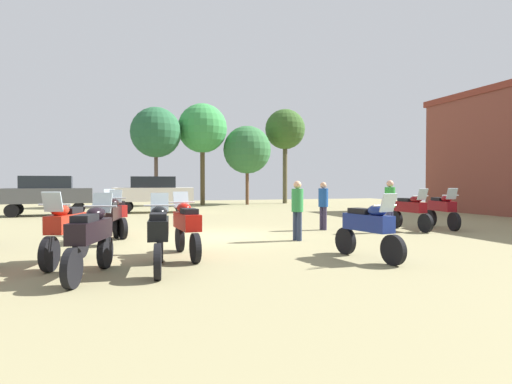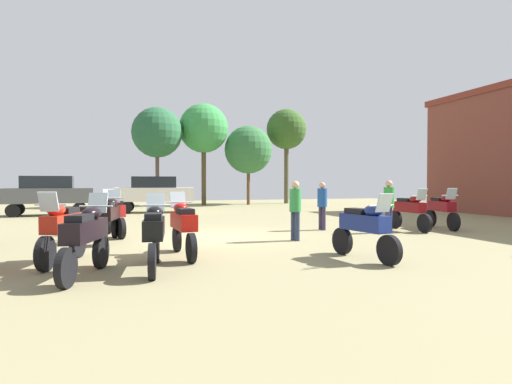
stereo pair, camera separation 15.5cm
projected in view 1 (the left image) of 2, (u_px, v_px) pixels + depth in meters
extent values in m
cube|color=#8C835C|center=(217.00, 237.00, 13.14)|extent=(44.00, 52.00, 0.02)
cylinder|color=black|center=(393.00, 250.00, 8.61)|extent=(0.22, 0.64, 0.63)
cylinder|color=black|center=(345.00, 241.00, 9.95)|extent=(0.22, 0.64, 0.63)
cube|color=navy|center=(368.00, 223.00, 9.27)|extent=(0.57, 1.33, 0.36)
ellipsoid|color=navy|center=(377.00, 211.00, 9.01)|extent=(0.40, 0.53, 0.24)
cube|color=black|center=(361.00, 211.00, 9.46)|extent=(0.39, 0.60, 0.12)
cube|color=silver|center=(388.00, 203.00, 8.72)|extent=(0.38, 0.21, 0.39)
cylinder|color=#B7B7BC|center=(385.00, 205.00, 8.80)|extent=(0.62, 0.14, 0.04)
cylinder|color=black|center=(180.00, 239.00, 10.35)|extent=(0.17, 0.64, 0.63)
cylinder|color=black|center=(195.00, 248.00, 8.86)|extent=(0.17, 0.64, 0.63)
cube|color=#AF120B|center=(187.00, 221.00, 9.59)|extent=(0.46, 1.39, 0.36)
ellipsoid|color=#AF120B|center=(184.00, 208.00, 9.87)|extent=(0.35, 0.50, 0.24)
cube|color=black|center=(189.00, 211.00, 9.37)|extent=(0.34, 0.58, 0.12)
cube|color=silver|center=(181.00, 200.00, 10.19)|extent=(0.37, 0.18, 0.39)
cylinder|color=#B7B7BC|center=(182.00, 202.00, 10.09)|extent=(0.62, 0.08, 0.04)
cylinder|color=black|center=(117.00, 228.00, 12.83)|extent=(0.23, 0.64, 0.63)
cylinder|color=black|center=(105.00, 234.00, 11.26)|extent=(0.23, 0.64, 0.63)
cube|color=black|center=(111.00, 213.00, 12.03)|extent=(0.59, 1.39, 0.36)
ellipsoid|color=black|center=(113.00, 203.00, 12.33)|extent=(0.40, 0.53, 0.24)
cube|color=black|center=(109.00, 205.00, 11.79)|extent=(0.39, 0.60, 0.12)
cube|color=silver|center=(116.00, 196.00, 12.66)|extent=(0.38, 0.21, 0.39)
cylinder|color=#B7B7BC|center=(115.00, 198.00, 12.56)|extent=(0.62, 0.14, 0.04)
cylinder|color=black|center=(454.00, 222.00, 14.69)|extent=(0.23, 0.66, 0.65)
cylinder|color=black|center=(431.00, 218.00, 16.15)|extent=(0.23, 0.66, 0.65)
cube|color=maroon|center=(442.00, 206.00, 15.41)|extent=(0.56, 1.30, 0.36)
ellipsoid|color=maroon|center=(447.00, 199.00, 15.12)|extent=(0.39, 0.53, 0.24)
cube|color=black|center=(439.00, 199.00, 15.62)|extent=(0.39, 0.60, 0.12)
cube|color=silver|center=(452.00, 194.00, 14.81)|extent=(0.38, 0.21, 0.39)
cylinder|color=#B7B7BC|center=(450.00, 195.00, 14.90)|extent=(0.62, 0.14, 0.04)
cylinder|color=black|center=(160.00, 248.00, 8.91)|extent=(0.19, 0.64, 0.64)
cylinder|color=black|center=(158.00, 262.00, 7.33)|extent=(0.19, 0.64, 0.64)
cube|color=black|center=(159.00, 228.00, 8.11)|extent=(0.50, 1.40, 0.36)
ellipsoid|color=black|center=(159.00, 212.00, 8.40)|extent=(0.37, 0.51, 0.24)
cube|color=black|center=(158.00, 216.00, 7.87)|extent=(0.36, 0.59, 0.12)
cube|color=silver|center=(160.00, 202.00, 8.74)|extent=(0.37, 0.19, 0.39)
cylinder|color=#B7B7BC|center=(160.00, 206.00, 8.64)|extent=(0.62, 0.10, 0.04)
cylinder|color=black|center=(49.00, 254.00, 8.00)|extent=(0.31, 0.68, 0.67)
cylinder|color=black|center=(81.00, 243.00, 9.49)|extent=(0.31, 0.68, 0.67)
cube|color=#B32314|center=(66.00, 223.00, 8.73)|extent=(0.71, 1.32, 0.36)
ellipsoid|color=#B32314|center=(60.00, 210.00, 8.44)|extent=(0.44, 0.55, 0.24)
cube|color=black|center=(71.00, 210.00, 8.95)|extent=(0.45, 0.62, 0.12)
cube|color=silver|center=(52.00, 202.00, 8.12)|extent=(0.39, 0.25, 0.39)
cylinder|color=#B7B7BC|center=(55.00, 205.00, 8.22)|extent=(0.60, 0.21, 0.04)
cylinder|color=black|center=(109.00, 224.00, 13.82)|extent=(0.30, 0.64, 0.64)
cylinder|color=black|center=(123.00, 228.00, 12.61)|extent=(0.30, 0.64, 0.64)
cube|color=#AF1E1C|center=(115.00, 210.00, 13.20)|extent=(0.71, 1.31, 0.36)
ellipsoid|color=#AF1E1C|center=(113.00, 201.00, 13.43)|extent=(0.45, 0.55, 0.24)
cube|color=black|center=(117.00, 203.00, 13.02)|extent=(0.45, 0.62, 0.12)
cube|color=silver|center=(110.00, 195.00, 13.69)|extent=(0.39, 0.25, 0.39)
cylinder|color=#B7B7BC|center=(111.00, 197.00, 13.61)|extent=(0.60, 0.22, 0.04)
cylinder|color=black|center=(105.00, 252.00, 8.33)|extent=(0.29, 0.66, 0.65)
cylinder|color=black|center=(72.00, 268.00, 6.72)|extent=(0.29, 0.66, 0.65)
cube|color=black|center=(90.00, 231.00, 7.51)|extent=(0.72, 1.41, 0.36)
ellipsoid|color=black|center=(96.00, 214.00, 7.81)|extent=(0.44, 0.55, 0.24)
cube|color=black|center=(85.00, 218.00, 7.27)|extent=(0.44, 0.62, 0.12)
cube|color=silver|center=(102.00, 203.00, 8.15)|extent=(0.39, 0.25, 0.39)
cylinder|color=#B7B7BC|center=(100.00, 206.00, 8.05)|extent=(0.61, 0.20, 0.04)
cylinder|color=black|center=(425.00, 223.00, 14.19)|extent=(0.14, 0.65, 0.64)
cylinder|color=black|center=(396.00, 219.00, 15.64)|extent=(0.14, 0.65, 0.64)
cube|color=maroon|center=(410.00, 207.00, 14.90)|extent=(0.40, 1.32, 0.36)
ellipsoid|color=maroon|center=(416.00, 199.00, 14.62)|extent=(0.34, 0.49, 0.24)
cube|color=black|center=(406.00, 200.00, 15.12)|extent=(0.32, 0.57, 0.12)
cube|color=silver|center=(423.00, 194.00, 14.31)|extent=(0.36, 0.16, 0.39)
cylinder|color=#B7B7BC|center=(421.00, 196.00, 14.40)|extent=(0.62, 0.06, 0.04)
cylinder|color=black|center=(125.00, 208.00, 22.66)|extent=(0.66, 0.28, 0.64)
cylinder|color=black|center=(128.00, 206.00, 24.06)|extent=(0.66, 0.28, 0.64)
cylinder|color=black|center=(181.00, 207.00, 23.28)|extent=(0.66, 0.28, 0.64)
cylinder|color=black|center=(180.00, 206.00, 24.69)|extent=(0.66, 0.28, 0.64)
cube|color=silver|center=(154.00, 194.00, 23.66)|extent=(4.44, 2.18, 0.75)
cube|color=black|center=(154.00, 182.00, 23.64)|extent=(2.50, 1.79, 0.61)
cylinder|color=black|center=(11.00, 211.00, 20.25)|extent=(0.65, 0.26, 0.64)
cylinder|color=black|center=(17.00, 209.00, 21.60)|extent=(0.65, 0.26, 0.64)
cylinder|color=black|center=(78.00, 209.00, 21.29)|extent=(0.65, 0.26, 0.64)
cylinder|color=black|center=(79.00, 208.00, 22.64)|extent=(0.65, 0.26, 0.64)
cube|color=#484A4C|center=(47.00, 196.00, 21.43)|extent=(4.40, 2.05, 0.75)
cube|color=black|center=(47.00, 182.00, 21.41)|extent=(2.45, 1.72, 0.61)
cylinder|color=#2D2E50|center=(391.00, 220.00, 14.29)|extent=(0.14, 0.14, 0.85)
cylinder|color=#2D2E50|center=(388.00, 220.00, 14.18)|extent=(0.14, 0.14, 0.85)
cylinder|color=#2B8E35|center=(390.00, 197.00, 14.22)|extent=(0.44, 0.44, 0.67)
sphere|color=tan|center=(390.00, 184.00, 14.20)|extent=(0.23, 0.23, 0.23)
cylinder|color=#29344C|center=(295.00, 226.00, 12.34)|extent=(0.14, 0.14, 0.84)
cylinder|color=#29344C|center=(299.00, 226.00, 12.20)|extent=(0.14, 0.14, 0.84)
cylinder|color=#2C8640|center=(297.00, 200.00, 12.25)|extent=(0.44, 0.44, 0.66)
sphere|color=tan|center=(297.00, 185.00, 12.24)|extent=(0.23, 0.23, 0.23)
cylinder|color=#312943|center=(325.00, 219.00, 14.95)|extent=(0.14, 0.14, 0.82)
cylinder|color=#312943|center=(322.00, 218.00, 15.09)|extent=(0.14, 0.14, 0.82)
cylinder|color=navy|center=(323.00, 198.00, 15.00)|extent=(0.41, 0.41, 0.65)
sphere|color=tan|center=(323.00, 185.00, 14.99)|extent=(0.22, 0.22, 0.22)
cylinder|color=brown|center=(285.00, 171.00, 33.81)|extent=(0.36, 0.36, 5.18)
sphere|color=#315521|center=(285.00, 129.00, 33.73)|extent=(3.17, 3.17, 3.17)
cylinder|color=#4E4027|center=(203.00, 172.00, 31.21)|extent=(0.33, 0.33, 4.83)
sphere|color=#368B43|center=(202.00, 128.00, 31.13)|extent=(3.60, 3.60, 3.60)
cylinder|color=brown|center=(156.00, 175.00, 29.47)|extent=(0.26, 0.26, 4.35)
sphere|color=#255A36|center=(156.00, 132.00, 29.41)|extent=(3.48, 3.48, 3.48)
cylinder|color=brown|center=(247.00, 183.00, 31.88)|extent=(0.25, 0.25, 3.31)
sphere|color=#306937|center=(247.00, 150.00, 31.82)|extent=(3.57, 3.57, 3.57)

